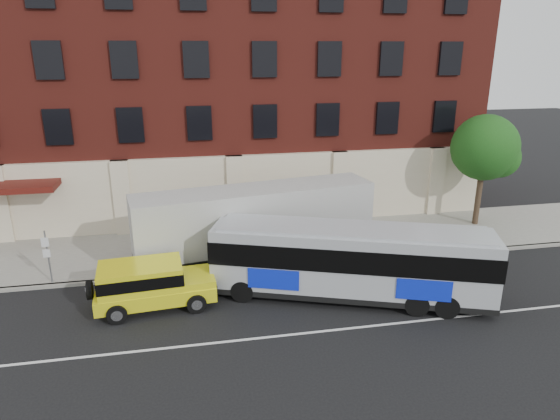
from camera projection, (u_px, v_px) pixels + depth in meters
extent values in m
plane|color=black|center=(272.00, 345.00, 16.78)|extent=(120.00, 120.00, 0.00)
cube|color=#9A988C|center=(242.00, 245.00, 25.15)|extent=(60.00, 6.00, 0.15)
cube|color=#9A988C|center=(249.00, 269.00, 22.35)|extent=(60.00, 0.25, 0.15)
cube|color=silver|center=(270.00, 337.00, 17.25)|extent=(60.00, 0.12, 0.01)
cube|color=maroon|center=(224.00, 83.00, 30.22)|extent=(30.00, 10.00, 15.00)
cube|color=beige|center=(235.00, 191.00, 27.15)|extent=(30.00, 0.35, 4.00)
cube|color=#49120D|center=(13.00, 186.00, 24.03)|extent=(4.20, 2.20, 0.30)
cube|color=beige|center=(0.00, 204.00, 24.90)|extent=(0.90, 0.55, 4.00)
cube|color=beige|center=(122.00, 197.00, 25.98)|extent=(0.90, 0.55, 4.00)
cube|color=beige|center=(235.00, 192.00, 27.06)|extent=(0.90, 0.55, 4.00)
cube|color=beige|center=(339.00, 186.00, 28.14)|extent=(0.90, 0.55, 4.00)
cube|color=beige|center=(435.00, 181.00, 29.21)|extent=(0.90, 0.55, 4.00)
cube|color=black|center=(58.00, 127.00, 24.45)|extent=(1.30, 0.20, 1.80)
cube|color=black|center=(131.00, 125.00, 25.08)|extent=(1.30, 0.20, 1.80)
cube|color=black|center=(199.00, 123.00, 25.70)|extent=(1.30, 0.20, 1.80)
cube|color=black|center=(265.00, 121.00, 26.33)|extent=(1.30, 0.20, 1.80)
cube|color=black|center=(327.00, 120.00, 26.96)|extent=(1.30, 0.20, 1.80)
cube|color=black|center=(387.00, 118.00, 27.59)|extent=(1.30, 0.20, 1.80)
cube|color=black|center=(444.00, 116.00, 28.22)|extent=(1.30, 0.20, 1.80)
cube|color=black|center=(49.00, 60.00, 23.44)|extent=(1.30, 0.20, 1.80)
cube|color=black|center=(124.00, 60.00, 24.07)|extent=(1.30, 0.20, 1.80)
cube|color=black|center=(196.00, 60.00, 24.70)|extent=(1.30, 0.20, 1.80)
cube|color=black|center=(264.00, 59.00, 25.33)|extent=(1.30, 0.20, 1.80)
cube|color=black|center=(329.00, 59.00, 25.95)|extent=(1.30, 0.20, 1.80)
cube|color=black|center=(391.00, 59.00, 26.58)|extent=(1.30, 0.20, 1.80)
cube|color=black|center=(450.00, 59.00, 27.21)|extent=(1.30, 0.20, 1.80)
cube|color=black|center=(33.00, 209.00, 25.32)|extent=(2.60, 0.15, 2.80)
cube|color=black|center=(152.00, 203.00, 26.40)|extent=(2.60, 0.15, 2.80)
cube|color=black|center=(262.00, 197.00, 27.48)|extent=(2.60, 0.15, 2.80)
cube|color=black|center=(363.00, 191.00, 28.56)|extent=(2.60, 0.15, 2.80)
cylinder|color=gray|center=(49.00, 259.00, 20.64)|extent=(0.07, 0.07, 2.50)
cube|color=silver|center=(45.00, 242.00, 20.25)|extent=(0.30, 0.03, 0.40)
cube|color=silver|center=(47.00, 253.00, 20.41)|extent=(0.30, 0.03, 0.35)
cylinder|color=#35241A|center=(478.00, 198.00, 27.54)|extent=(0.32, 0.32, 3.00)
sphere|color=#164313|center=(485.00, 148.00, 26.63)|extent=(3.60, 3.60, 3.60)
sphere|color=#164313|center=(500.00, 158.00, 26.54)|extent=(2.20, 2.20, 2.20)
sphere|color=#164313|center=(470.00, 154.00, 27.02)|extent=(2.00, 2.00, 2.00)
cube|color=#9EA1A7|center=(351.00, 261.00, 19.52)|extent=(11.14, 5.92, 2.62)
cube|color=black|center=(349.00, 288.00, 19.90)|extent=(11.19, 5.98, 0.23)
cube|color=#9EA1A7|center=(352.00, 229.00, 19.09)|extent=(10.52, 5.47, 0.11)
cube|color=black|center=(351.00, 251.00, 19.38)|extent=(11.23, 6.02, 0.92)
cube|color=#0D22C4|center=(273.00, 279.00, 19.01)|extent=(1.91, 0.72, 0.83)
cube|color=#0D22C4|center=(417.00, 264.00, 20.36)|extent=(1.91, 0.72, 0.83)
cylinder|color=black|center=(242.00, 291.00, 19.54)|extent=(0.96, 0.57, 0.92)
cylinder|color=black|center=(253.00, 269.00, 21.49)|extent=(0.96, 0.57, 0.92)
cylinder|color=black|center=(417.00, 304.00, 18.53)|extent=(0.96, 0.57, 0.92)
cylinder|color=black|center=(412.00, 280.00, 20.47)|extent=(0.96, 0.57, 0.92)
cylinder|color=black|center=(447.00, 307.00, 18.36)|extent=(0.96, 0.57, 0.92)
cylinder|color=black|center=(439.00, 282.00, 20.31)|extent=(0.96, 0.57, 0.92)
cube|color=yellow|center=(156.00, 292.00, 19.15)|extent=(4.67, 2.26, 0.57)
cube|color=yellow|center=(141.00, 276.00, 18.77)|extent=(3.26, 2.11, 0.94)
cube|color=black|center=(141.00, 275.00, 18.76)|extent=(3.30, 2.15, 0.47)
cube|color=yellow|center=(195.00, 277.00, 19.41)|extent=(1.56, 1.91, 0.28)
cube|color=black|center=(214.00, 284.00, 19.72)|extent=(0.18, 1.51, 0.52)
cylinder|color=black|center=(90.00, 290.00, 18.39)|extent=(0.27, 0.73, 0.72)
cylinder|color=black|center=(197.00, 304.00, 18.75)|extent=(0.77, 0.33, 0.75)
cylinder|color=silver|center=(197.00, 304.00, 18.75)|extent=(0.44, 0.32, 0.41)
cylinder|color=black|center=(191.00, 283.00, 20.44)|extent=(0.77, 0.33, 0.75)
cylinder|color=silver|center=(191.00, 283.00, 20.44)|extent=(0.44, 0.32, 0.41)
cylinder|color=black|center=(117.00, 314.00, 18.00)|extent=(0.77, 0.33, 0.75)
cylinder|color=silver|center=(117.00, 314.00, 18.00)|extent=(0.44, 0.32, 0.41)
cylinder|color=black|center=(118.00, 292.00, 19.69)|extent=(0.77, 0.33, 0.75)
cylinder|color=silver|center=(118.00, 292.00, 19.69)|extent=(0.44, 0.32, 0.41)
cube|color=black|center=(256.00, 253.00, 23.04)|extent=(11.28, 4.10, 1.01)
cube|color=#B5B4B0|center=(256.00, 216.00, 22.46)|extent=(11.28, 4.14, 2.67)
cylinder|color=black|center=(171.00, 277.00, 20.71)|extent=(0.95, 0.41, 0.92)
cylinder|color=black|center=(164.00, 258.00, 22.59)|extent=(0.95, 0.41, 0.92)
cylinder|color=black|center=(197.00, 273.00, 21.09)|extent=(0.95, 0.41, 0.92)
cylinder|color=black|center=(188.00, 255.00, 22.97)|extent=(0.95, 0.41, 0.92)
cylinder|color=black|center=(324.00, 253.00, 23.15)|extent=(0.95, 0.41, 0.92)
cylinder|color=black|center=(306.00, 238.00, 25.03)|extent=(0.95, 0.41, 0.92)
cylinder|color=black|center=(345.00, 250.00, 23.52)|extent=(0.95, 0.41, 0.92)
cylinder|color=black|center=(326.00, 235.00, 25.40)|extent=(0.95, 0.41, 0.92)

